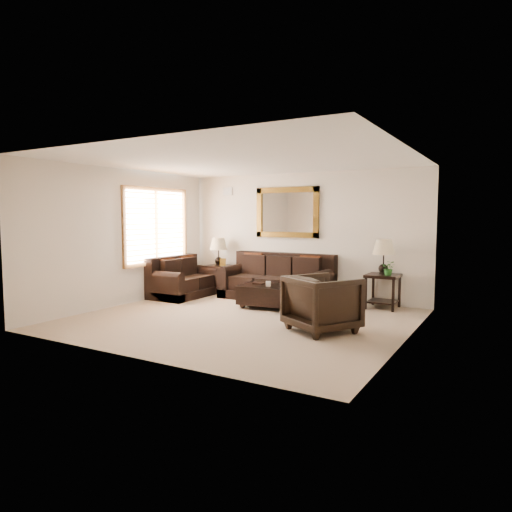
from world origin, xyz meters
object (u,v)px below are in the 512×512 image
Objects in this scene: sofa at (278,283)px; armchair at (322,301)px; coffee_table at (273,294)px; loveseat at (183,282)px; end_table_right at (383,264)px; end_table_left at (219,257)px.

armchair is (1.86, -2.11, 0.13)m from sofa.
coffee_table is (0.38, -0.94, -0.08)m from sofa.
loveseat is 1.64× the size of armchair.
coffee_table is (2.36, -0.20, -0.05)m from loveseat.
coffee_table is at bearing -149.69° from end_table_right.
end_table_left is 1.32× the size of armchair.
armchair is at bearing -48.70° from sofa.
end_table_left is 3.83m from end_table_right.
end_table_left is at bearing -1.73° from armchair.
loveseat is 1.07m from end_table_left.
loveseat is at bearing -112.40° from end_table_left.
loveseat is 1.24× the size of end_table_left.
end_table_right reaches higher than end_table_left.
coffee_table is at bearing -94.95° from loveseat.
coffee_table is 1.89m from armchair.
end_table_left is 2.34m from coffee_table.
end_table_right is (2.21, 0.12, 0.51)m from sofa.
armchair is (-0.35, -2.24, -0.39)m from end_table_right.
loveseat is 2.37m from coffee_table.
end_table_right is at bearing -0.20° from end_table_left.
end_table_left is 4.15m from armchair.
sofa is 2.81m from armchair.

